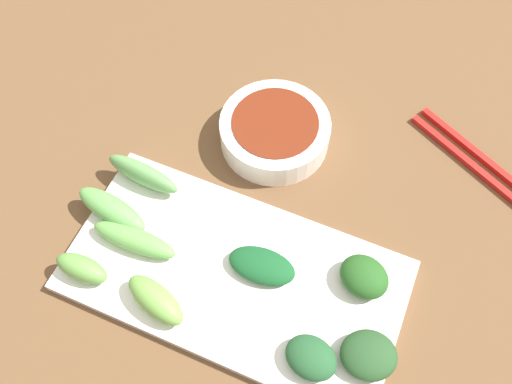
% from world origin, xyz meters
% --- Properties ---
extents(tabletop, '(2.10, 2.10, 0.02)m').
position_xyz_m(tabletop, '(0.00, 0.00, 0.01)').
color(tabletop, brown).
rests_on(tabletop, ground).
extents(sauce_bowl, '(0.14, 0.14, 0.04)m').
position_xyz_m(sauce_bowl, '(-0.12, -0.02, 0.04)').
color(sauce_bowl, white).
rests_on(sauce_bowl, tabletop).
extents(serving_plate, '(0.19, 0.36, 0.01)m').
position_xyz_m(serving_plate, '(0.06, 0.01, 0.03)').
color(serving_plate, white).
rests_on(serving_plate, tabletop).
extents(broccoli_leafy_0, '(0.05, 0.06, 0.02)m').
position_xyz_m(broccoli_leafy_0, '(0.12, 0.11, 0.04)').
color(broccoli_leafy_0, '#23552D').
rests_on(broccoli_leafy_0, serving_plate).
extents(broccoli_stalk_1, '(0.03, 0.10, 0.02)m').
position_xyz_m(broccoli_stalk_1, '(0.08, -0.11, 0.04)').
color(broccoli_stalk_1, '#67A851').
rests_on(broccoli_stalk_1, serving_plate).
extents(broccoli_leafy_2, '(0.06, 0.07, 0.03)m').
position_xyz_m(broccoli_leafy_2, '(0.02, 0.14, 0.05)').
color(broccoli_leafy_2, '#25581F').
rests_on(broccoli_leafy_2, serving_plate).
extents(broccoli_leafy_3, '(0.05, 0.08, 0.02)m').
position_xyz_m(broccoli_leafy_3, '(0.05, 0.03, 0.04)').
color(broccoli_leafy_3, '#175427').
rests_on(broccoli_leafy_3, serving_plate).
extents(broccoli_stalk_4, '(0.05, 0.08, 0.03)m').
position_xyz_m(broccoli_stalk_4, '(0.13, -0.05, 0.05)').
color(broccoli_stalk_4, '#74B14B').
rests_on(broccoli_stalk_4, serving_plate).
extents(broccoli_leafy_5, '(0.07, 0.07, 0.02)m').
position_xyz_m(broccoli_leafy_5, '(0.09, 0.17, 0.04)').
color(broccoli_leafy_5, '#264C26').
rests_on(broccoli_leafy_5, serving_plate).
extents(broccoli_stalk_6, '(0.04, 0.10, 0.03)m').
position_xyz_m(broccoli_stalk_6, '(0.05, -0.15, 0.05)').
color(broccoli_stalk_6, '#66AD55').
rests_on(broccoli_stalk_6, serving_plate).
extents(broccoli_stalk_7, '(0.03, 0.06, 0.03)m').
position_xyz_m(broccoli_stalk_7, '(0.13, -0.14, 0.05)').
color(broccoli_stalk_7, '#69A54A').
rests_on(broccoli_stalk_7, serving_plate).
extents(broccoli_stalk_8, '(0.03, 0.10, 0.03)m').
position_xyz_m(broccoli_stalk_8, '(0.00, -0.14, 0.05)').
color(broccoli_stalk_8, '#649F57').
rests_on(broccoli_stalk_8, serving_plate).
extents(chopsticks, '(0.13, 0.22, 0.01)m').
position_xyz_m(chopsticks, '(-0.18, 0.24, 0.02)').
color(chopsticks, '#B31C17').
rests_on(chopsticks, tabletop).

